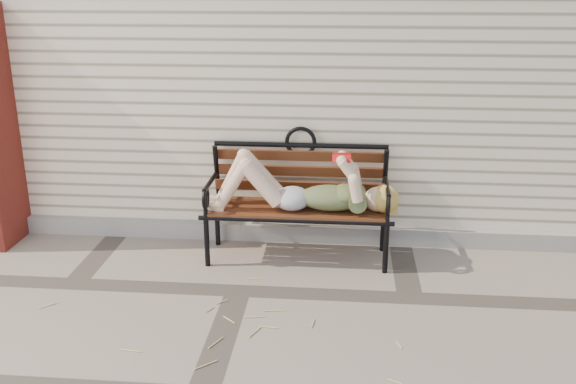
# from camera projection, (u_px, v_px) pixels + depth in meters

# --- Properties ---
(ground) EXTENTS (80.00, 80.00, 0.00)m
(ground) POSITION_uv_depth(u_px,v_px,m) (238.00, 291.00, 4.71)
(ground) COLOR gray
(ground) RESTS_ON ground
(house_wall) EXTENTS (8.00, 4.00, 3.00)m
(house_wall) POSITION_uv_depth(u_px,v_px,m) (279.00, 42.00, 7.05)
(house_wall) COLOR #F6DDC0
(house_wall) RESTS_ON ground
(foundation_strip) EXTENTS (8.00, 0.10, 0.15)m
(foundation_strip) POSITION_uv_depth(u_px,v_px,m) (256.00, 231.00, 5.60)
(foundation_strip) COLOR gray
(foundation_strip) RESTS_ON ground
(garden_bench) EXTENTS (1.59, 0.63, 1.03)m
(garden_bench) POSITION_uv_depth(u_px,v_px,m) (298.00, 187.00, 5.17)
(garden_bench) COLOR black
(garden_bench) RESTS_ON ground
(reading_woman) EXTENTS (1.50, 0.34, 0.47)m
(reading_woman) POSITION_uv_depth(u_px,v_px,m) (299.00, 188.00, 5.04)
(reading_woman) COLOR #093B45
(reading_woman) RESTS_ON ground
(straw_scatter) EXTENTS (2.37, 1.62, 0.01)m
(straw_scatter) POSITION_uv_depth(u_px,v_px,m) (188.00, 329.00, 4.18)
(straw_scatter) COLOR #DAC86A
(straw_scatter) RESTS_ON ground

